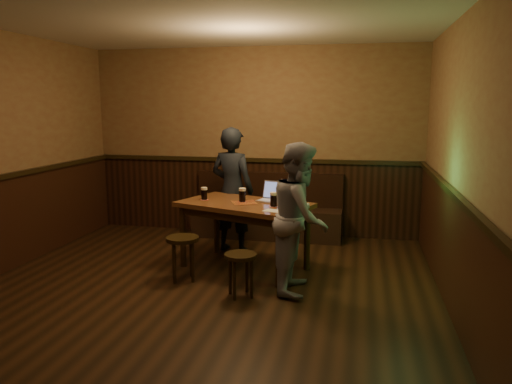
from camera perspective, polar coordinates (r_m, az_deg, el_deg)
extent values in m
cube|color=black|center=(5.06, -7.60, -12.92)|extent=(5.00, 6.00, 0.02)
cube|color=beige|center=(4.75, -8.43, 20.28)|extent=(5.00, 6.00, 0.02)
cube|color=olive|center=(7.59, -0.23, 5.77)|extent=(5.00, 0.02, 2.80)
cube|color=olive|center=(4.52, 23.55, 2.14)|extent=(0.02, 6.00, 2.80)
cube|color=black|center=(7.67, -0.27, -0.60)|extent=(4.98, 0.04, 1.10)
cube|color=black|center=(4.69, 22.47, -8.19)|extent=(0.04, 5.98, 1.10)
cube|color=black|center=(7.55, -0.32, 3.69)|extent=(4.98, 0.06, 0.06)
cube|color=black|center=(4.54, 22.57, -1.20)|extent=(0.06, 5.98, 0.06)
cube|color=black|center=(7.43, 1.24, -3.51)|extent=(2.20, 0.50, 0.45)
cube|color=black|center=(7.52, 1.54, 0.36)|extent=(2.20, 0.10, 0.50)
cube|color=#5E2F1B|center=(5.92, -1.35, -1.47)|extent=(1.71, 1.32, 0.05)
cube|color=black|center=(5.93, -1.35, -2.24)|extent=(1.54, 1.16, 0.09)
cube|color=maroon|center=(5.91, -1.35, -1.20)|extent=(0.37, 0.37, 0.00)
cylinder|color=black|center=(6.13, -8.35, -5.04)|extent=(0.08, 0.08, 0.75)
cylinder|color=black|center=(6.65, -4.53, -3.78)|extent=(0.08, 0.08, 0.75)
cylinder|color=black|center=(5.40, 2.62, -7.02)|extent=(0.08, 0.08, 0.75)
cylinder|color=black|center=(5.98, 5.86, -5.37)|extent=(0.08, 0.08, 0.75)
cylinder|color=black|center=(5.64, -8.40, -5.31)|extent=(0.48, 0.48, 0.04)
cylinder|color=black|center=(5.62, -7.27, -7.88)|extent=(0.04, 0.04, 0.48)
cylinder|color=black|center=(5.81, -7.41, -7.29)|extent=(0.04, 0.04, 0.48)
cylinder|color=black|center=(5.80, -9.38, -7.37)|extent=(0.04, 0.04, 0.48)
cylinder|color=black|center=(5.61, -9.31, -7.96)|extent=(0.04, 0.04, 0.48)
cylinder|color=black|center=(5.12, -1.77, -7.27)|extent=(0.42, 0.42, 0.04)
cylinder|color=black|center=(5.13, -0.50, -9.79)|extent=(0.04, 0.04, 0.43)
cylinder|color=black|center=(5.30, -1.05, -9.15)|extent=(0.04, 0.04, 0.43)
cylinder|color=black|center=(5.25, -2.98, -9.33)|extent=(0.04, 0.04, 0.43)
cylinder|color=black|center=(5.09, -2.49, -9.97)|extent=(0.04, 0.04, 0.43)
cylinder|color=#AC1815|center=(6.12, -5.92, -0.88)|extent=(0.10, 0.10, 0.00)
cylinder|color=silver|center=(6.12, -5.92, -0.84)|extent=(0.09, 0.09, 0.00)
cylinder|color=black|center=(6.11, -5.93, -0.27)|extent=(0.07, 0.07, 0.12)
cylinder|color=beige|center=(6.09, -5.95, 0.42)|extent=(0.08, 0.08, 0.03)
cylinder|color=#AC1815|center=(5.96, -1.57, -1.12)|extent=(0.11, 0.11, 0.00)
cylinder|color=silver|center=(5.95, -1.57, -1.09)|extent=(0.09, 0.09, 0.00)
cylinder|color=black|center=(5.94, -1.57, -0.45)|extent=(0.08, 0.08, 0.13)
cylinder|color=beige|center=(5.93, -1.57, 0.32)|extent=(0.08, 0.08, 0.03)
cylinder|color=#AC1815|center=(5.68, 2.02, -1.67)|extent=(0.11, 0.11, 0.00)
cylinder|color=silver|center=(5.68, 2.02, -1.63)|extent=(0.09, 0.09, 0.00)
cylinder|color=black|center=(5.67, 2.03, -0.97)|extent=(0.08, 0.08, 0.13)
cylinder|color=beige|center=(5.65, 2.03, -0.17)|extent=(0.08, 0.08, 0.03)
cube|color=silver|center=(5.97, 1.76, -1.04)|extent=(0.38, 0.32, 0.02)
cube|color=#B2B2B7|center=(5.96, 1.76, -0.95)|extent=(0.34, 0.26, 0.00)
cube|color=silver|center=(6.05, 2.27, 0.24)|extent=(0.34, 0.16, 0.22)
cube|color=#55649E|center=(6.04, 2.22, 0.22)|extent=(0.30, 0.14, 0.18)
cube|color=silver|center=(5.45, 2.05, -2.16)|extent=(0.25, 0.21, 0.00)
imported|color=black|center=(6.63, -2.72, 0.23)|extent=(0.69, 0.54, 1.67)
imported|color=gray|center=(5.23, 5.10, -2.92)|extent=(0.60, 0.77, 1.58)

